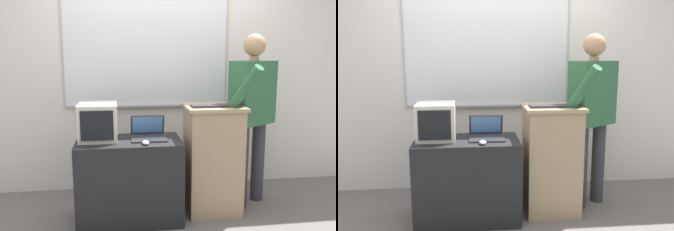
% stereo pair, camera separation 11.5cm
% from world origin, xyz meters
% --- Properties ---
extents(back_wall, '(6.40, 0.17, 2.82)m').
position_xyz_m(back_wall, '(-0.01, 1.23, 1.41)').
color(back_wall, silver).
rests_on(back_wall, ground_plane).
extents(lectern_podium, '(0.54, 0.48, 1.03)m').
position_xyz_m(lectern_podium, '(0.41, 0.45, 0.52)').
color(lectern_podium, tan).
rests_on(lectern_podium, ground_plane).
extents(side_desk, '(0.93, 0.52, 0.75)m').
position_xyz_m(side_desk, '(-0.38, 0.38, 0.37)').
color(side_desk, black).
rests_on(side_desk, ground_plane).
extents(person_presenter, '(0.63, 0.73, 1.69)m').
position_xyz_m(person_presenter, '(0.83, 0.58, 0.99)').
color(person_presenter, '#333338').
rests_on(person_presenter, ground_plane).
extents(laptop, '(0.32, 0.31, 0.20)m').
position_xyz_m(laptop, '(-0.20, 0.44, 0.80)').
color(laptop, '#28282D').
rests_on(laptop, side_desk).
extents(wireless_keyboard, '(0.44, 0.14, 0.02)m').
position_xyz_m(wireless_keyboard, '(0.41, 0.39, 1.04)').
color(wireless_keyboard, '#2D2D30').
rests_on(wireless_keyboard, lectern_podium).
extents(computer_mouse_by_laptop, '(0.06, 0.10, 0.03)m').
position_xyz_m(computer_mouse_by_laptop, '(-0.24, 0.20, 0.77)').
color(computer_mouse_by_laptop, silver).
rests_on(computer_mouse_by_laptop, side_desk).
extents(computer_mouse_by_keyboard, '(0.06, 0.10, 0.03)m').
position_xyz_m(computer_mouse_by_keyboard, '(0.63, 0.40, 1.05)').
color(computer_mouse_by_keyboard, black).
rests_on(computer_mouse_by_keyboard, lectern_podium).
extents(crt_monitor, '(0.33, 0.37, 0.32)m').
position_xyz_m(crt_monitor, '(-0.64, 0.43, 0.91)').
color(crt_monitor, beige).
rests_on(crt_monitor, side_desk).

